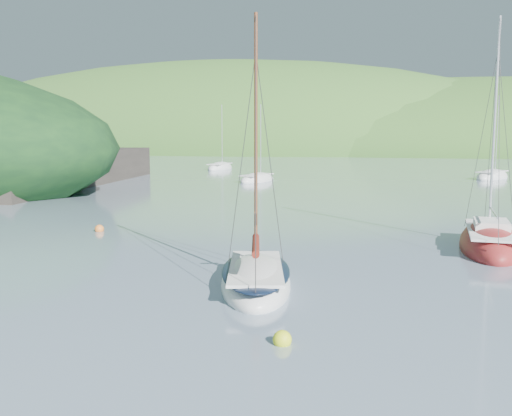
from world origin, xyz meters
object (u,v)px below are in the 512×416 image
(distant_sloop_c, at_px, (220,168))
(daysailer_white, at_px, (256,280))
(sloop_red, at_px, (490,244))
(distant_sloop_a, at_px, (257,180))
(distant_sloop_b, at_px, (492,177))

(distant_sloop_c, bearing_deg, daysailer_white, -67.37)
(sloop_red, xyz_separation_m, distant_sloop_c, (-32.71, 52.87, -0.04))
(daysailer_white, relative_size, distant_sloop_a, 1.07)
(distant_sloop_a, distance_m, distant_sloop_b, 28.12)
(distant_sloop_a, distance_m, distant_sloop_c, 23.00)
(daysailer_white, bearing_deg, distant_sloop_a, 89.92)
(distant_sloop_a, xyz_separation_m, distant_sloop_b, (25.51, 11.84, 0.02))
(distant_sloop_b, relative_size, distant_sloop_c, 1.01)
(distant_sloop_c, bearing_deg, distant_sloop_a, -58.05)
(daysailer_white, bearing_deg, sloop_red, 31.16)
(distant_sloop_a, height_order, distant_sloop_c, distant_sloop_c)
(distant_sloop_b, xyz_separation_m, distant_sloop_c, (-37.25, 7.94, -0.00))
(daysailer_white, relative_size, distant_sloop_c, 0.95)
(sloop_red, bearing_deg, daysailer_white, -131.13)
(distant_sloop_a, bearing_deg, distant_sloop_b, 36.61)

